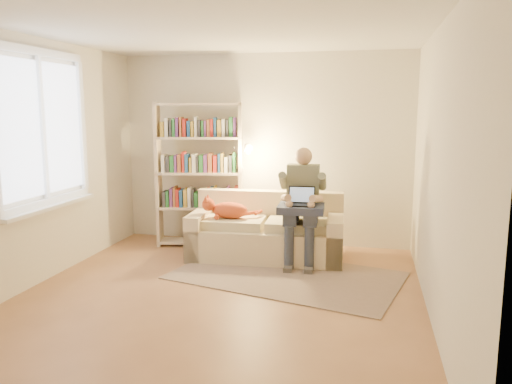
% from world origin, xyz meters
% --- Properties ---
extents(floor, '(4.50, 4.50, 0.00)m').
position_xyz_m(floor, '(0.00, 0.00, 0.00)').
color(floor, '#906341').
rests_on(floor, ground).
extents(ceiling, '(4.00, 4.50, 0.02)m').
position_xyz_m(ceiling, '(0.00, 0.00, 2.60)').
color(ceiling, white).
rests_on(ceiling, wall_back).
extents(wall_left, '(0.02, 4.50, 2.60)m').
position_xyz_m(wall_left, '(-2.00, 0.00, 1.30)').
color(wall_left, silver).
rests_on(wall_left, floor).
extents(wall_right, '(0.02, 4.50, 2.60)m').
position_xyz_m(wall_right, '(2.00, 0.00, 1.30)').
color(wall_right, silver).
rests_on(wall_right, floor).
extents(wall_back, '(4.00, 0.02, 2.60)m').
position_xyz_m(wall_back, '(0.00, 2.25, 1.30)').
color(wall_back, silver).
rests_on(wall_back, floor).
extents(wall_front, '(4.00, 0.02, 2.60)m').
position_xyz_m(wall_front, '(0.00, -2.25, 1.30)').
color(wall_front, silver).
rests_on(wall_front, floor).
extents(window, '(0.12, 1.52, 1.69)m').
position_xyz_m(window, '(-1.95, 0.20, 1.38)').
color(window, white).
rests_on(window, wall_left).
extents(sofa, '(1.94, 0.95, 0.81)m').
position_xyz_m(sofa, '(0.19, 1.52, 0.29)').
color(sofa, beige).
rests_on(sofa, floor).
extents(person, '(0.42, 0.65, 1.40)m').
position_xyz_m(person, '(0.65, 1.40, 0.78)').
color(person, gray).
rests_on(person, sofa).
extents(cat, '(0.69, 0.27, 0.25)m').
position_xyz_m(cat, '(-0.26, 1.38, 0.62)').
color(cat, orange).
rests_on(cat, sofa).
extents(blanket, '(0.56, 0.47, 0.09)m').
position_xyz_m(blanket, '(0.65, 1.26, 0.70)').
color(blanket, '#2B324B').
rests_on(blanket, person).
extents(laptop, '(0.33, 0.30, 0.25)m').
position_xyz_m(laptop, '(0.65, 1.27, 0.80)').
color(laptop, black).
rests_on(laptop, blanket).
extents(bookshelf, '(1.33, 0.53, 1.95)m').
position_xyz_m(bookshelf, '(-0.81, 1.90, 1.08)').
color(bookshelf, beige).
rests_on(bookshelf, floor).
extents(rug, '(2.74, 2.01, 0.01)m').
position_xyz_m(rug, '(0.56, 0.84, 0.01)').
color(rug, gray).
rests_on(rug, floor).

